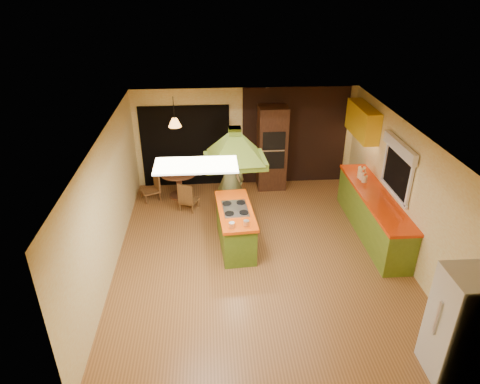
{
  "coord_description": "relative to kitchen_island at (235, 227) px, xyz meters",
  "views": [
    {
      "loc": [
        -0.89,
        -6.87,
        4.98
      ],
      "look_at": [
        -0.34,
        0.48,
        1.15
      ],
      "focal_mm": 32.0,
      "sensor_mm": 36.0,
      "label": 1
    }
  ],
  "objects": [
    {
      "name": "brick_panel",
      "position": [
        1.69,
        2.85,
        0.83
      ],
      "size": [
        2.64,
        0.03,
        2.5
      ],
      "primitive_type": "cube",
      "color": "#381E14",
      "rests_on": "ground"
    },
    {
      "name": "chair_near",
      "position": [
        -0.98,
        1.54,
        -0.07
      ],
      "size": [
        0.5,
        0.5,
        0.7
      ],
      "primitive_type": null,
      "rotation": [
        0.0,
        0.0,
        2.74
      ],
      "color": "brown",
      "rests_on": "ground"
    },
    {
      "name": "upper_cabinets",
      "position": [
        3.01,
        1.82,
        1.53
      ],
      "size": [
        0.34,
        1.4,
        0.7
      ],
      "primitive_type": "cube",
      "color": "yellow",
      "rests_on": "room_walls"
    },
    {
      "name": "ceiling_plane",
      "position": [
        0.44,
        -0.38,
        2.08
      ],
      "size": [
        6.5,
        6.5,
        0.0
      ],
      "primitive_type": "plane",
      "rotation": [
        3.14,
        0.0,
        0.0
      ],
      "color": "silver",
      "rests_on": "room_walls"
    },
    {
      "name": "window_right",
      "position": [
        3.14,
        0.02,
        1.35
      ],
      "size": [
        0.12,
        1.35,
        1.06
      ],
      "color": "black",
      "rests_on": "room_walls"
    },
    {
      "name": "room_walls",
      "position": [
        0.44,
        -0.38,
        0.83
      ],
      "size": [
        5.5,
        6.5,
        6.5
      ],
      "color": "#F8ECB2",
      "rests_on": "ground"
    },
    {
      "name": "dining_table",
      "position": [
        -1.23,
        2.19,
        0.05
      ],
      "size": [
        0.9,
        0.9,
        0.68
      ],
      "rotation": [
        0.0,
        0.0,
        -0.42
      ],
      "color": "brown",
      "rests_on": "ground"
    },
    {
      "name": "man",
      "position": [
        -0.05,
        1.18,
        0.46
      ],
      "size": [
        0.68,
        0.48,
        1.77
      ],
      "primitive_type": "imported",
      "rotation": [
        0.0,
        0.0,
        3.05
      ],
      "color": "brown",
      "rests_on": "ground"
    },
    {
      "name": "canister_medium",
      "position": [
        2.84,
        0.93,
        0.59
      ],
      "size": [
        0.14,
        0.14,
        0.18
      ],
      "primitive_type": "cylinder",
      "rotation": [
        0.0,
        0.0,
        0.04
      ],
      "color": "#F6E7C6",
      "rests_on": "right_counter"
    },
    {
      "name": "nook_opening",
      "position": [
        -1.06,
        2.85,
        0.63
      ],
      "size": [
        2.2,
        0.03,
        2.1
      ],
      "primitive_type": "cube",
      "color": "black",
      "rests_on": "ground"
    },
    {
      "name": "fluor_panel",
      "position": [
        -0.66,
        -1.58,
        2.06
      ],
      "size": [
        1.2,
        0.6,
        0.03
      ],
      "primitive_type": "cube",
      "color": "white",
      "rests_on": "ceiling_plane"
    },
    {
      "name": "chair_left",
      "position": [
        -1.93,
        2.09,
        -0.05
      ],
      "size": [
        0.55,
        0.55,
        0.75
      ],
      "primitive_type": null,
      "rotation": [
        0.0,
        0.0,
        -1.13
      ],
      "color": "brown",
      "rests_on": "ground"
    },
    {
      "name": "refrigerator",
      "position": [
        2.77,
        -3.29,
        0.41
      ],
      "size": [
        0.69,
        0.65,
        1.66
      ],
      "primitive_type": "cube",
      "rotation": [
        0.0,
        0.0,
        -0.01
      ],
      "color": "silver",
      "rests_on": "ground"
    },
    {
      "name": "pendant_lamp",
      "position": [
        -1.23,
        2.19,
        1.48
      ],
      "size": [
        0.37,
        0.37,
        0.19
      ],
      "primitive_type": "cone",
      "rotation": [
        0.0,
        0.0,
        0.27
      ],
      "color": "#FF9E3F",
      "rests_on": "ceiling_plane"
    },
    {
      "name": "range_hood",
      "position": [
        -0.0,
        0.0,
        1.82
      ],
      "size": [
        1.16,
        0.87,
        0.8
      ],
      "rotation": [
        0.0,
        0.0,
        0.05
      ],
      "color": "#53691A",
      "rests_on": "ceiling_plane"
    },
    {
      "name": "kitchen_island",
      "position": [
        0.0,
        0.0,
        0.0
      ],
      "size": [
        0.77,
        1.69,
        0.85
      ],
      "rotation": [
        0.0,
        0.0,
        0.07
      ],
      "color": "#52741D",
      "rests_on": "ground"
    },
    {
      "name": "ground",
      "position": [
        0.44,
        -0.38,
        -0.42
      ],
      "size": [
        6.5,
        6.5,
        0.0
      ],
      "primitive_type": "plane",
      "color": "#996232",
      "rests_on": "ground"
    },
    {
      "name": "canister_large",
      "position": [
        2.84,
        1.03,
        0.62
      ],
      "size": [
        0.18,
        0.18,
        0.24
      ],
      "primitive_type": "cylinder",
      "rotation": [
        0.0,
        0.0,
        0.12
      ],
      "color": "#FFF6CD",
      "rests_on": "right_counter"
    },
    {
      "name": "right_counter",
      "position": [
        2.89,
        0.22,
        0.04
      ],
      "size": [
        0.62,
        3.05,
        0.92
      ],
      "color": "olive",
      "rests_on": "ground"
    },
    {
      "name": "wall_oven",
      "position": [
        1.08,
        2.57,
        0.64
      ],
      "size": [
        0.71,
        0.61,
        2.12
      ],
      "rotation": [
        0.0,
        0.0,
        0.02
      ],
      "color": "#452616",
      "rests_on": "ground"
    },
    {
      "name": "canister_small",
      "position": [
        2.84,
        0.81,
        0.57
      ],
      "size": [
        0.13,
        0.13,
        0.15
      ],
      "primitive_type": "cylinder",
      "rotation": [
        0.0,
        0.0,
        0.13
      ],
      "color": "beige",
      "rests_on": "right_counter"
    }
  ]
}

